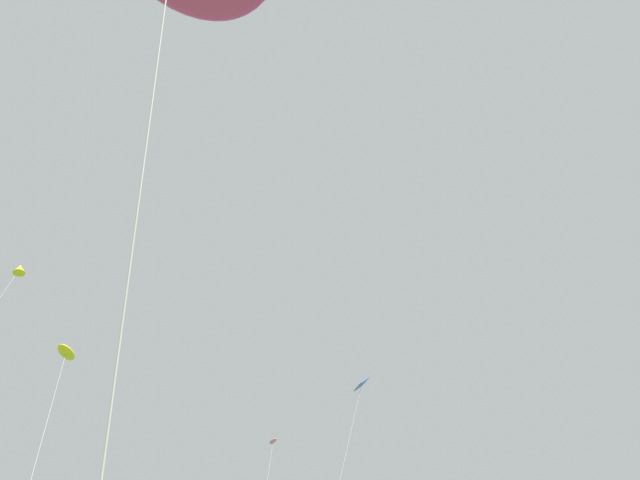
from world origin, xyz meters
TOP-DOWN VIEW (x-y plane):
  - small_kite_delta_white at (2.76, 20.24)m, footprint 1.09×4.78m
  - small_kite_triangle_green at (16.09, 15.90)m, footprint 4.36×3.50m
  - small_kite_streamer_purple at (16.72, 21.79)m, footprint 3.46×1.49m
  - small_kite_tiny_distant at (0.87, 23.71)m, footprint 1.38×0.69m

SIDE VIEW (x-z plane):
  - small_kite_delta_white at x=2.76m, z-range 7.02..21.84m
  - small_kite_streamer_purple at x=16.72m, z-range 7.99..26.67m
  - small_kite_triangle_green at x=16.09m, z-range 7.91..27.78m
  - small_kite_tiny_distant at x=0.87m, z-range 9.26..29.14m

